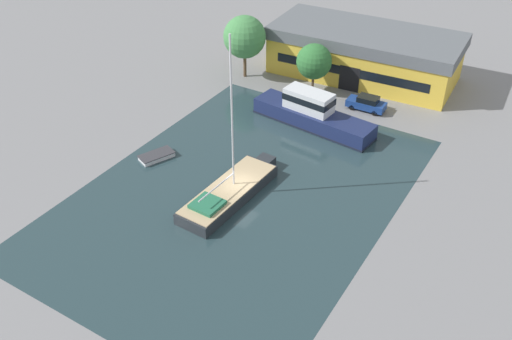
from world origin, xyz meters
TOP-DOWN VIEW (x-y plane):
  - ground_plane at (0.00, 0.00)m, footprint 440.00×440.00m
  - water_canal at (0.00, 0.00)m, footprint 24.86×35.11m
  - warehouse_building at (-0.39, 27.87)m, footprint 22.51×11.10m
  - quay_tree_near_building at (-3.48, 20.67)m, footprint 3.98×3.98m
  - quay_tree_by_water at (-12.27, 20.12)m, footprint 4.97×4.97m
  - parked_car at (3.42, 19.90)m, footprint 4.22×1.87m
  - sailboat_moored at (-0.50, -0.88)m, footprint 3.73×11.79m
  - motor_cruiser at (-0.16, 13.87)m, footprint 13.54×4.54m
  - small_dinghy at (-9.82, 0.61)m, footprint 2.74×3.65m

SIDE VIEW (x-z plane):
  - ground_plane at x=0.00m, z-range 0.00..0.00m
  - water_canal at x=0.00m, z-range 0.00..0.01m
  - small_dinghy at x=-9.82m, z-range 0.01..0.49m
  - sailboat_moored at x=-0.50m, z-range -6.63..7.91m
  - parked_car at x=3.42m, z-range 0.00..1.62m
  - motor_cruiser at x=-0.16m, z-range -0.52..3.21m
  - warehouse_building at x=-0.39m, z-range 0.03..5.63m
  - quay_tree_near_building at x=-3.48m, z-range 0.88..6.63m
  - quay_tree_by_water at x=-12.27m, z-range 1.23..8.70m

